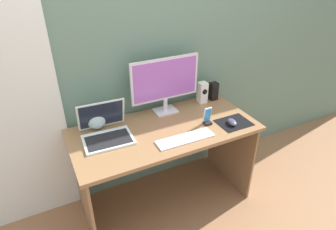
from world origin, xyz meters
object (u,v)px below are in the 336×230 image
fishbowl (96,119)px  keyboard_external (185,139)px  speaker_near_monitor (202,92)px  monitor (165,82)px  mouse (232,122)px  phone_in_dock (207,118)px  laptop (106,131)px  speaker_right (214,91)px

fishbowl → keyboard_external: fishbowl is taller
speaker_near_monitor → fishbowl: bearing=179.8°
speaker_near_monitor → keyboard_external: bearing=-133.6°
monitor → mouse: bearing=-48.3°
monitor → mouse: size_ratio=5.65×
monitor → phone_in_dock: size_ratio=4.06×
monitor → fishbowl: (-0.56, 0.01, -0.19)m
phone_in_dock → laptop: bearing=167.2°
keyboard_external → mouse: size_ratio=4.21×
laptop → mouse: (0.90, -0.26, -0.03)m
laptop → keyboard_external: (0.48, -0.27, -0.04)m
fishbowl → mouse: size_ratio=1.49×
keyboard_external → phone_in_dock: bearing=24.1°
keyboard_external → phone_in_dock: (0.25, 0.11, 0.04)m
laptop → phone_in_dock: size_ratio=2.53×
fishbowl → keyboard_external: size_ratio=0.35×
monitor → keyboard_external: (-0.05, -0.42, -0.25)m
monitor → speaker_near_monitor: size_ratio=3.09×
speaker_right → mouse: speaker_right is taller
speaker_right → fishbowl: size_ratio=1.06×
speaker_right → phone_in_dock: speaker_right is taller
monitor → phone_in_dock: bearing=-57.5°
speaker_near_monitor → keyboard_external: size_ratio=0.43×
phone_in_dock → fishbowl: bearing=157.0°
fishbowl → phone_in_dock: bearing=-23.0°
laptop → fishbowl: (-0.03, 0.16, 0.02)m
mouse → phone_in_dock: 0.19m
fishbowl → monitor: bearing=-1.0°
monitor → fishbowl: monitor is taller
speaker_near_monitor → laptop: size_ratio=0.52×
fishbowl → phone_in_dock: 0.83m
monitor → phone_in_dock: (0.20, -0.31, -0.21)m
monitor → speaker_right: monitor is taller
speaker_right → monitor: bearing=-179.1°
mouse → keyboard_external: bearing=-166.7°
speaker_right → keyboard_external: speaker_right is taller
speaker_right → speaker_near_monitor: bearing=180.0°
laptop → speaker_right: bearing=8.7°
phone_in_dock → monitor: bearing=122.5°
speaker_right → keyboard_external: bearing=-140.8°
laptop → phone_in_dock: 0.75m
monitor → keyboard_external: size_ratio=1.34×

